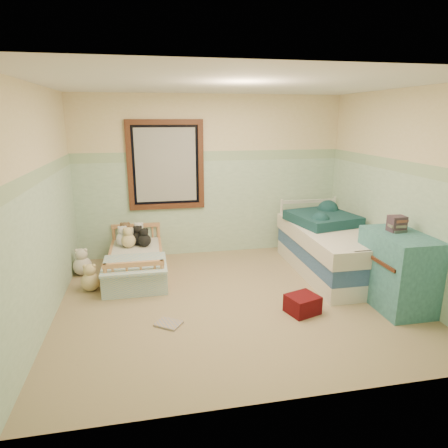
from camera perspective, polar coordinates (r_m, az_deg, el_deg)
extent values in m
cube|color=#867858|center=(4.87, 1.64, -11.07)|extent=(4.20, 3.60, 0.02)
cube|color=silver|center=(4.37, 1.91, 20.00)|extent=(4.20, 3.60, 0.02)
cube|color=beige|center=(6.19, -1.94, 6.96)|extent=(4.20, 0.04, 2.50)
cube|color=beige|center=(2.79, 10.00, -3.91)|extent=(4.20, 0.04, 2.50)
cube|color=beige|center=(4.49, -25.41, 2.21)|extent=(0.04, 3.60, 2.50)
cube|color=beige|center=(5.32, 24.48, 4.18)|extent=(0.04, 3.60, 2.50)
cube|color=#93B499|center=(6.27, -1.88, 2.41)|extent=(4.20, 0.01, 1.50)
cube|color=#51865D|center=(6.14, -1.95, 9.94)|extent=(4.20, 0.01, 0.15)
cube|color=#41190F|center=(6.05, -8.53, 8.52)|extent=(1.16, 0.06, 1.36)
cube|color=#AFAFAB|center=(6.06, -8.53, 8.53)|extent=(0.92, 0.01, 1.12)
cube|color=#A66B44|center=(5.69, -12.72, -6.25)|extent=(0.75, 1.49, 0.19)
cube|color=silver|center=(5.64, -12.81, -4.78)|extent=(0.68, 1.43, 0.12)
cube|color=#71ACDC|center=(5.17, -12.98, -5.75)|extent=(0.81, 0.75, 0.03)
sphere|color=brown|center=(6.06, -14.22, -1.72)|extent=(0.22, 0.22, 0.22)
sphere|color=silver|center=(6.06, -12.33, -1.67)|extent=(0.21, 0.21, 0.21)
sphere|color=#DCC38A|center=(5.85, -13.82, -2.39)|extent=(0.21, 0.21, 0.21)
sphere|color=black|center=(5.85, -11.57, -2.36)|extent=(0.19, 0.19, 0.19)
sphere|color=silver|center=(5.87, -20.05, -5.79)|extent=(0.26, 0.26, 0.26)
sphere|color=#DCC38A|center=(5.33, -18.96, -7.99)|extent=(0.24, 0.24, 0.24)
cube|color=silver|center=(5.81, 15.53, -5.83)|extent=(0.97, 1.94, 0.22)
cube|color=navy|center=(5.74, 15.69, -3.78)|extent=(0.97, 1.94, 0.22)
cube|color=silver|center=(5.67, 15.84, -1.68)|extent=(1.01, 1.98, 0.22)
cube|color=#142D33|center=(5.86, 14.24, 0.81)|extent=(0.98, 1.02, 0.14)
cube|color=#2D5D68|center=(4.97, 24.07, -6.23)|extent=(0.55, 0.88, 0.88)
cube|color=brown|center=(4.90, 24.01, 0.04)|extent=(0.19, 0.15, 0.18)
cube|color=maroon|center=(4.60, 11.43, -11.44)|extent=(0.41, 0.38, 0.21)
cube|color=gold|center=(4.36, -8.12, -14.28)|extent=(0.33, 0.32, 0.02)
sphere|color=silver|center=(5.98, -13.48, -2.11)|extent=(0.18, 0.18, 0.18)
sphere|color=#DCC38A|center=(6.05, -13.80, -2.07)|extent=(0.15, 0.15, 0.15)
sphere|color=black|center=(5.96, -12.48, -2.03)|extent=(0.20, 0.20, 0.20)
sphere|color=silver|center=(5.95, -14.61, -2.15)|extent=(0.21, 0.21, 0.21)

